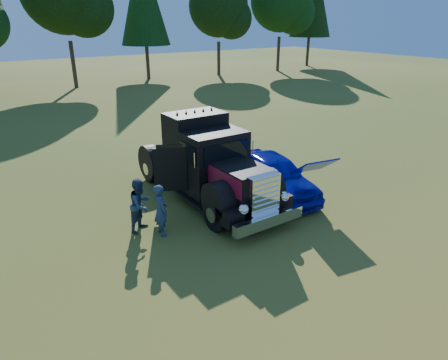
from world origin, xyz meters
TOP-DOWN VIEW (x-y plane):
  - ground at (0.00, 0.00)m, footprint 120.00×120.00m
  - diamond_t_truck at (1.14, 2.11)m, footprint 3.26×7.16m
  - hotrod_coupe at (3.33, 1.12)m, footprint 2.53×4.70m
  - spectator_near at (-1.41, 0.74)m, footprint 0.41×0.61m
  - spectator_far at (-1.78, 1.36)m, footprint 1.03×0.97m

SIDE VIEW (x-z plane):
  - ground at x=0.00m, z-range 0.00..0.00m
  - hotrod_coupe at x=3.33m, z-range -0.18..1.71m
  - spectator_near at x=-1.41m, z-range 0.00..1.62m
  - spectator_far at x=-1.78m, z-range 0.00..1.68m
  - diamond_t_truck at x=1.14m, z-range -0.22..2.78m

